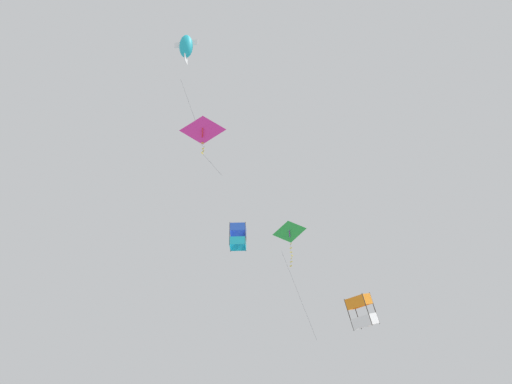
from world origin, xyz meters
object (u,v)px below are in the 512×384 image
Objects in this scene: kite_box_far_centre at (362,311)px; kite_fish_near_left at (186,46)px; kite_delta_highest at (290,233)px; kite_delta_mid_left at (203,131)px; kite_box_low_drifter at (238,237)px.

kite_fish_near_left is at bearing -105.41° from kite_box_far_centre.
kite_box_far_centre is at bearing 8.22° from kite_delta_highest.
kite_box_low_drifter is at bearing 78.57° from kite_delta_mid_left.
kite_fish_near_left is (-13.21, 7.11, 15.26)m from kite_box_far_centre.
kite_delta_highest is (12.22, -2.73, -8.47)m from kite_fish_near_left.
kite_delta_highest is (2.87, -2.83, 1.41)m from kite_box_low_drifter.
kite_fish_near_left is (-9.35, -0.09, 9.88)m from kite_box_low_drifter.
kite_delta_mid_left is at bearing -102.13° from kite_box_far_centre.
kite_delta_mid_left is (-8.51, -1.43, 1.99)m from kite_box_low_drifter.
kite_box_low_drifter is 0.21× the size of kite_delta_highest.
kite_box_far_centre is 15.51m from kite_delta_mid_left.
kite_delta_mid_left is at bearing 20.00° from kite_fish_near_left.
kite_fish_near_left is at bearing -110.25° from kite_box_low_drifter.
kite_delta_highest is (-0.99, 4.38, 6.79)m from kite_box_far_centre.
kite_box_far_centre is 0.29× the size of kite_delta_highest.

